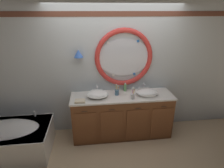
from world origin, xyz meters
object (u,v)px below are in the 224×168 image
toothbrush_holder_left (117,92)px  folded_hand_towel (80,101)px  bathtub (8,138)px  soap_dispenser (125,87)px  sink_basin_left (98,94)px  sink_basin_right (147,92)px  toothbrush_holder_right (133,96)px

toothbrush_holder_left → folded_hand_towel: (-0.69, -0.22, -0.04)m
bathtub → soap_dispenser: 2.30m
sink_basin_left → soap_dispenser: bearing=22.1°
sink_basin_left → soap_dispenser: soap_dispenser is taller
sink_basin_left → soap_dispenser: size_ratio=2.27×
bathtub → sink_basin_left: 1.73m
folded_hand_towel → sink_basin_left: bearing=26.0°
toothbrush_holder_left → soap_dispenser: size_ratio=1.25×
bathtub → sink_basin_left: size_ratio=3.56×
toothbrush_holder_left → sink_basin_left: bearing=-170.4°
sink_basin_left → folded_hand_towel: size_ratio=2.16×
sink_basin_right → toothbrush_holder_left: toothbrush_holder_left is taller
sink_basin_left → toothbrush_holder_right: size_ratio=1.82×
toothbrush_holder_left → soap_dispenser: 0.25m
bathtub → folded_hand_towel: 1.40m
bathtub → toothbrush_holder_right: (2.22, 0.14, 0.62)m
bathtub → sink_basin_right: 2.62m
toothbrush_holder_left → toothbrush_holder_right: (0.26, -0.20, -0.00)m
bathtub → sink_basin_right: (2.53, 0.28, 0.62)m
bathtub → toothbrush_holder_left: toothbrush_holder_left is taller
toothbrush_holder_left → soap_dispenser: (0.19, 0.16, 0.02)m
toothbrush_holder_left → toothbrush_holder_right: 0.33m
bathtub → toothbrush_holder_right: 2.31m
sink_basin_right → toothbrush_holder_right: toothbrush_holder_right is taller
bathtub → folded_hand_towel: size_ratio=7.70×
toothbrush_holder_right → soap_dispenser: toothbrush_holder_right is taller
sink_basin_right → soap_dispenser: 0.44m
sink_basin_right → soap_dispenser: size_ratio=2.35×
sink_basin_left → bathtub: bearing=-170.0°
toothbrush_holder_right → sink_basin_left: bearing=167.6°
bathtub → soap_dispenser: (2.15, 0.51, 0.64)m
bathtub → sink_basin_left: bearing=10.0°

